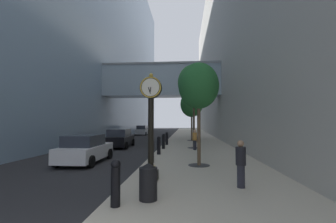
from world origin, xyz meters
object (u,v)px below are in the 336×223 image
(street_clock, at_px, (151,121))
(bollard_sixth, at_px, (167,138))
(bollard_nearest, at_px, (116,182))
(bollard_third, at_px, (152,151))
(street_tree_near, at_px, (199,86))
(car_silver_far, at_px, (142,130))
(car_white_near, at_px, (85,149))
(bollard_fourth, at_px, (159,145))
(pedestrian_by_clock, at_px, (241,163))
(car_black_mid, at_px, (120,138))
(bollard_fifth, at_px, (163,141))
(trash_bin, at_px, (148,181))
(pedestrian_walking, at_px, (195,139))
(street_tree_mid_far, at_px, (192,104))
(street_tree_mid_near, at_px, (194,83))

(street_clock, xyz_separation_m, bollard_sixth, (-0.51, 13.23, -1.61))
(street_clock, distance_m, bollard_sixth, 13.34)
(bollard_nearest, xyz_separation_m, bollard_third, (0.00, 6.41, 0.00))
(bollard_sixth, bearing_deg, street_tree_near, -76.10)
(bollard_sixth, bearing_deg, car_silver_far, 108.00)
(car_white_near, bearing_deg, street_tree_near, -8.92)
(bollard_sixth, bearing_deg, street_clock, -87.81)
(bollard_sixth, relative_size, car_white_near, 0.29)
(bollard_fourth, height_order, pedestrian_by_clock, pedestrian_by_clock)
(pedestrian_by_clock, bearing_deg, bollard_third, 130.29)
(car_black_mid, bearing_deg, street_clock, -68.42)
(street_clock, height_order, car_white_near, street_clock)
(bollard_fifth, xyz_separation_m, street_tree_near, (2.52, -6.96, 3.41))
(bollard_fourth, height_order, car_silver_far, car_silver_far)
(bollard_fifth, bearing_deg, bollard_nearest, -90.00)
(bollard_nearest, height_order, car_white_near, car_white_near)
(trash_bin, height_order, pedestrian_walking, pedestrian_walking)
(street_tree_mid_far, xyz_separation_m, pedestrian_by_clock, (1.20, -19.37, -3.44))
(street_clock, relative_size, pedestrian_walking, 2.59)
(bollard_fifth, xyz_separation_m, bollard_sixth, (0.00, 3.21, 0.00))
(street_tree_mid_near, relative_size, street_tree_mid_far, 1.22)
(bollard_sixth, relative_size, pedestrian_by_clock, 0.77)
(bollard_sixth, bearing_deg, bollard_third, -90.00)
(street_tree_mid_far, bearing_deg, car_silver_far, 123.66)
(car_white_near, bearing_deg, trash_bin, -53.21)
(street_tree_mid_far, bearing_deg, pedestrian_walking, -89.79)
(street_tree_near, bearing_deg, pedestrian_by_clock, -72.60)
(pedestrian_by_clock, bearing_deg, pedestrian_walking, 96.51)
(street_clock, distance_m, pedestrian_walking, 9.81)
(bollard_sixth, distance_m, car_silver_far, 18.78)
(bollard_fifth, bearing_deg, car_silver_far, 105.40)
(car_white_near, bearing_deg, street_tree_mid_far, 66.02)
(street_tree_mid_near, bearing_deg, pedestrian_by_clock, -84.08)
(bollard_nearest, relative_size, car_black_mid, 0.26)
(car_white_near, relative_size, car_silver_far, 0.93)
(street_tree_mid_near, distance_m, street_tree_mid_far, 7.87)
(bollard_sixth, height_order, pedestrian_by_clock, pedestrian_by_clock)
(street_clock, height_order, pedestrian_walking, street_clock)
(bollard_nearest, height_order, bollard_fourth, same)
(bollard_nearest, relative_size, trash_bin, 1.18)
(trash_bin, bearing_deg, street_tree_mid_near, 82.43)
(bollard_nearest, bearing_deg, car_white_near, 119.81)
(pedestrian_by_clock, bearing_deg, car_black_mid, 121.90)
(street_clock, xyz_separation_m, car_silver_far, (-6.31, 31.09, -1.58))
(bollard_fourth, bearing_deg, street_tree_near, -56.16)
(trash_bin, bearing_deg, car_white_near, 126.79)
(pedestrian_walking, xyz_separation_m, pedestrian_by_clock, (1.17, -10.26, 0.01))
(street_tree_near, distance_m, street_tree_mid_far, 15.53)
(bollard_fifth, xyz_separation_m, car_silver_far, (-5.80, 21.07, 0.03))
(bollard_sixth, bearing_deg, street_tree_mid_far, 64.89)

